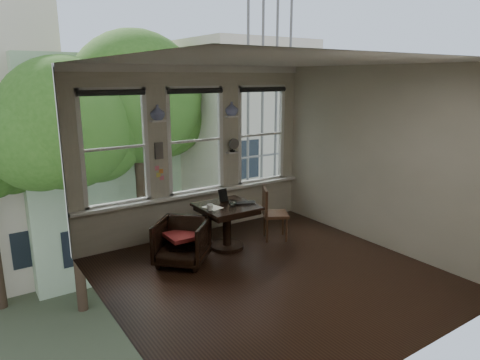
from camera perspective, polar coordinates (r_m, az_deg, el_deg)
ground at (r=6.37m, az=4.15°, el=-12.61°), size 4.50×4.50×0.00m
ceiling at (r=5.71m, az=4.69°, el=15.48°), size 4.50×4.50×0.00m
wall_back at (r=7.71m, az=-6.03°, el=3.78°), size 4.50×0.00×4.50m
wall_front at (r=4.39m, az=22.98°, el=-4.88°), size 4.50×0.00×4.50m
wall_left at (r=4.84m, az=-17.03°, el=-2.73°), size 0.00×4.50×4.50m
wall_right at (r=7.44m, az=18.14°, el=2.81°), size 0.00×4.50×4.50m
window_left at (r=7.13m, az=-16.43°, el=4.11°), size 1.10×0.12×1.90m
window_center at (r=7.68m, az=-6.07°, el=5.25°), size 1.10×0.12×1.90m
window_right at (r=8.45m, az=2.68°, el=6.07°), size 1.10×0.12×1.90m
shelf_left at (r=7.23m, az=-10.89°, el=7.75°), size 0.26×0.16×0.03m
shelf_right at (r=7.91m, az=-1.11°, el=8.48°), size 0.26×0.16×0.03m
intercom at (r=7.33m, az=-10.81°, el=3.88°), size 0.14×0.06×0.28m
sticky_notes at (r=7.40m, az=-10.70°, el=1.21°), size 0.16×0.01×0.24m
desk_fan at (r=7.97m, az=-1.02°, el=4.39°), size 0.20×0.20×0.24m
vase_left at (r=7.22m, az=-10.94°, el=8.85°), size 0.24×0.24×0.25m
vase_right at (r=7.90m, az=-1.12°, el=9.49°), size 0.24×0.24×0.25m
table at (r=7.17m, az=-1.76°, el=-6.24°), size 0.90×0.90×0.75m
armchair_left at (r=6.66m, az=-7.74°, el=-8.20°), size 1.07×1.07×0.70m
cushion_red at (r=6.63m, az=-7.77°, el=-7.37°), size 0.45×0.45×0.06m
side_chair_right at (r=7.56m, az=4.75°, el=-4.52°), size 0.57×0.57×0.92m
laptop at (r=7.08m, az=0.78°, el=-3.18°), size 0.41×0.34×0.03m
mug at (r=6.78m, az=-4.02°, el=-3.67°), size 0.14×0.14×0.10m
drinking_glass at (r=6.97m, az=-1.01°, el=-3.12°), size 0.17×0.17×0.10m
tablet at (r=7.22m, az=-2.27°, el=-2.06°), size 0.16×0.08×0.22m
papers at (r=6.94m, az=-3.67°, el=-3.66°), size 0.29×0.34×0.00m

